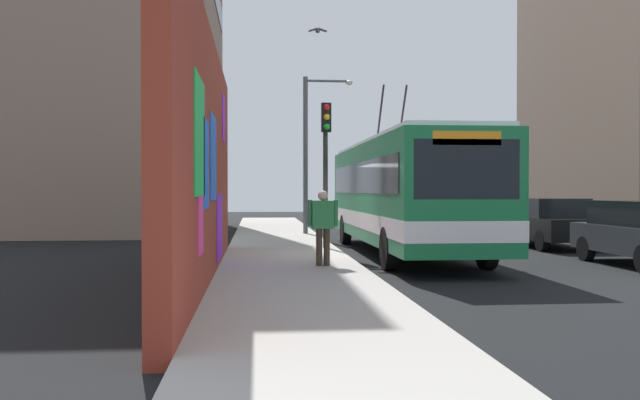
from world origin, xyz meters
TOP-DOWN VIEW (x-y plane):
  - ground_plane at (0.00, 0.00)m, footprint 80.00×80.00m
  - sidewalk_slab at (0.00, 1.60)m, footprint 48.00×3.20m
  - graffiti_wall at (-4.45, 3.35)m, footprint 13.11×0.32m
  - building_far_left at (13.65, 9.20)m, footprint 12.22×10.02m
  - city_bus at (1.13, -1.80)m, footprint 11.83×2.58m
  - parked_car_black at (3.28, -7.00)m, footprint 4.91×1.92m
  - parked_car_white at (8.53, -7.00)m, footprint 4.64×1.77m
  - pedestrian_at_curb at (-2.86, 0.89)m, footprint 0.23×0.68m
  - traffic_light at (1.73, 0.35)m, footprint 0.49×0.28m
  - street_lamp at (8.52, 0.21)m, footprint 0.44×1.95m
  - flying_pigeons at (3.76, -0.11)m, footprint 2.58×3.60m

SIDE VIEW (x-z plane):
  - ground_plane at x=0.00m, z-range 0.00..0.00m
  - sidewalk_slab at x=0.00m, z-range 0.00..0.15m
  - parked_car_white at x=8.53m, z-range 0.04..1.62m
  - parked_car_black at x=3.28m, z-range 0.05..1.63m
  - pedestrian_at_curb at x=-2.86m, z-range 0.30..1.98m
  - city_bus at x=1.13m, z-range -0.71..4.31m
  - graffiti_wall at x=-4.45m, z-range 0.00..4.83m
  - traffic_light at x=1.73m, z-range 0.88..5.12m
  - street_lamp at x=8.52m, z-range 0.65..6.77m
  - flying_pigeons at x=3.76m, z-range 6.84..8.96m
  - building_far_left at x=13.65m, z-range 0.00..20.81m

